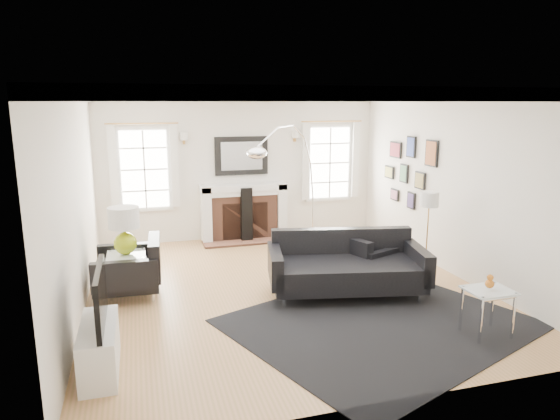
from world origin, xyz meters
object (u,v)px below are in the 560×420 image
object	(u,v)px
fireplace	(244,213)
gourd_lamp	(124,227)
armchair_left	(132,270)
armchair_right	(364,259)
coffee_table	(335,256)
arc_floor_lamp	(287,182)
sofa	(346,267)

from	to	relation	value
fireplace	gourd_lamp	distance (m)	3.25
armchair_left	gourd_lamp	xyz separation A→B (m)	(-0.07, 0.08, 0.60)
fireplace	armchair_right	world-z (taller)	fireplace
coffee_table	gourd_lamp	distance (m)	3.17
gourd_lamp	arc_floor_lamp	size ratio (longest dim) A/B	0.28
arc_floor_lamp	fireplace	bearing A→B (deg)	116.62
arc_floor_lamp	coffee_table	bearing A→B (deg)	-76.54
armchair_right	armchair_left	bearing A→B (deg)	174.09
gourd_lamp	sofa	bearing A→B (deg)	-15.68
sofa	coffee_table	world-z (taller)	sofa
fireplace	coffee_table	bearing A→B (deg)	-70.51
armchair_right	coffee_table	world-z (taller)	armchair_right
fireplace	armchair_right	xyz separation A→B (m)	(1.27, -2.79, -0.21)
fireplace	armchair_left	world-z (taller)	fireplace
coffee_table	arc_floor_lamp	bearing A→B (deg)	103.46
armchair_left	gourd_lamp	distance (m)	0.61
fireplace	armchair_left	bearing A→B (deg)	-131.20
armchair_right	sofa	bearing A→B (deg)	-139.37
gourd_lamp	arc_floor_lamp	xyz separation A→B (m)	(2.76, 1.25, 0.32)
sofa	gourd_lamp	bearing A→B (deg)	164.32
coffee_table	gourd_lamp	world-z (taller)	gourd_lamp
sofa	gourd_lamp	distance (m)	3.16
arc_floor_lamp	sofa	bearing A→B (deg)	-83.57
armchair_left	sofa	bearing A→B (deg)	-14.59
fireplace	arc_floor_lamp	distance (m)	1.45
coffee_table	armchair_left	bearing A→B (deg)	178.16
sofa	armchair_right	xyz separation A→B (m)	(0.48, 0.41, -0.05)
sofa	arc_floor_lamp	bearing A→B (deg)	96.43
armchair_left	coffee_table	bearing A→B (deg)	-1.84
armchair_right	gourd_lamp	distance (m)	3.55
armchair_right	gourd_lamp	world-z (taller)	gourd_lamp
armchair_left	arc_floor_lamp	world-z (taller)	arc_floor_lamp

